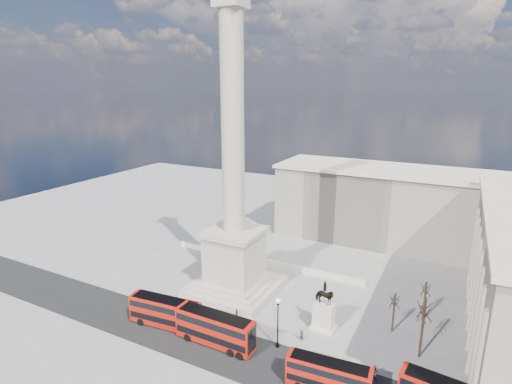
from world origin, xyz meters
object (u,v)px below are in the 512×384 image
Objects in this scene: red_bus_a at (166,312)px; victorian_lamp at (278,319)px; red_bus_b at (215,329)px; pedestrian_standing at (374,372)px; red_bus_c at (329,376)px; pedestrian_walking at (302,336)px; pedestrian_crossing at (237,314)px; equestrian_statue at (324,313)px; nelsons_column at (234,218)px.

victorian_lamp is at bearing 5.16° from red_bus_a.
red_bus_b is 20.70m from pedestrian_standing.
red_bus_c is at bearing -28.53° from victorian_lamp.
pedestrian_standing is (12.75, -0.23, -3.33)m from victorian_lamp.
pedestrian_standing reaches higher than pedestrian_walking.
pedestrian_walking reaches higher than pedestrian_crossing.
victorian_lamp reaches higher than red_bus_a.
pedestrian_standing is at bearing -1.02° from victorian_lamp.
equestrian_statue reaches higher than red_bus_c.
equestrian_statue is 11.33m from pedestrian_standing.
red_bus_a reaches higher than pedestrian_standing.
red_bus_b is 1.57× the size of victorian_lamp.
red_bus_b is (8.68, -0.25, 0.09)m from red_bus_a.
nelsons_column is at bearing 139.43° from victorian_lamp.
pedestrian_crossing is at bearing -58.18° from nelsons_column.
red_bus_b is 16.23m from red_bus_c.
red_bus_c is at bearing 48.09° from pedestrian_standing.
victorian_lamp is at bearing -135.11° from pedestrian_walking.
nelsons_column is 19.37m from victorian_lamp.
victorian_lamp reaches higher than pedestrian_standing.
red_bus_a is at bearing -153.94° from equestrian_statue.
red_bus_b is at bearing 170.91° from red_bus_c.
pedestrian_standing reaches higher than pedestrian_crossing.
nelsons_column is 15.29m from pedestrian_crossing.
pedestrian_walking is at bearing 31.40° from red_bus_b.
red_bus_b is 7.09× the size of pedestrian_crossing.
pedestrian_standing is at bearing -19.14° from pedestrian_walking.
pedestrian_walking is at bearing 125.26° from red_bus_c.
pedestrian_crossing is (8.09, 6.43, -1.52)m from red_bus_a.
equestrian_statue is (20.44, 10.00, 0.25)m from red_bus_a.
equestrian_statue reaches higher than pedestrian_walking.
pedestrian_standing is (8.64, -7.14, -1.64)m from equestrian_statue.
victorian_lamp is at bearing 0.98° from pedestrian_standing.
red_bus_a is 6.94× the size of pedestrian_crossing.
pedestrian_walking is 10.68m from pedestrian_crossing.
red_bus_a reaches higher than pedestrian_crossing.
red_bus_c is 6.13× the size of pedestrian_crossing.
red_bus_b is at bearing -152.41° from pedestrian_walking.
red_bus_a is 10.45m from pedestrian_crossing.
nelsons_column is 21.49m from pedestrian_walking.
red_bus_b is 6.90m from pedestrian_crossing.
red_bus_b reaches higher than red_bus_a.
red_bus_b is 1.16× the size of red_bus_c.
red_bus_c is 6.21m from pedestrian_standing.
red_bus_b is 6.73× the size of pedestrian_walking.
red_bus_c is 1.36× the size of victorian_lamp.
red_bus_c is 1.31× the size of equestrian_statue.
pedestrian_walking is at bearing -13.81° from pedestrian_standing.
pedestrian_walking is at bearing 48.23° from victorian_lamp.
equestrian_statue is at bearing 59.30° from victorian_lamp.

